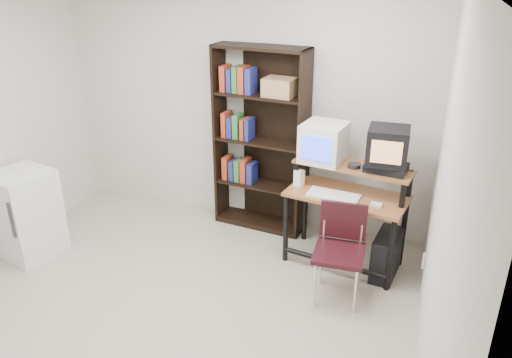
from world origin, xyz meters
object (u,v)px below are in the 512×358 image
(computer_desk, at_px, (347,199))
(pc_tower, at_px, (386,255))
(crt_tv, at_px, (388,146))
(crt_monitor, at_px, (324,142))
(mini_fridge, at_px, (26,214))
(bookshelf, at_px, (261,139))
(school_chair, at_px, (341,243))

(computer_desk, bearing_deg, pc_tower, -3.19)
(crt_tv, relative_size, pc_tower, 0.80)
(crt_tv, bearing_deg, computer_desk, -169.68)
(pc_tower, bearing_deg, crt_tv, 131.67)
(crt_monitor, relative_size, pc_tower, 0.98)
(crt_monitor, distance_m, pc_tower, 1.19)
(computer_desk, bearing_deg, mini_fridge, -154.37)
(computer_desk, height_order, crt_tv, crt_tv)
(bookshelf, bearing_deg, crt_monitor, -18.76)
(crt_tv, bearing_deg, pc_tower, -57.78)
(computer_desk, height_order, mini_fridge, computer_desk)
(computer_desk, bearing_deg, crt_tv, 21.58)
(school_chair, bearing_deg, crt_monitor, 112.48)
(crt_monitor, distance_m, school_chair, 0.98)
(pc_tower, height_order, mini_fridge, mini_fridge)
(pc_tower, bearing_deg, school_chair, -123.00)
(crt_tv, xyz_separation_m, pc_tower, (0.11, -0.16, -1.00))
(crt_monitor, distance_m, bookshelf, 0.81)
(pc_tower, height_order, bookshelf, bookshelf)
(crt_monitor, distance_m, mini_fridge, 2.97)
(school_chair, xyz_separation_m, bookshelf, (-1.05, 1.00, 0.48))
(school_chair, bearing_deg, bookshelf, 132.90)
(crt_monitor, bearing_deg, computer_desk, -18.91)
(computer_desk, relative_size, mini_fridge, 1.33)
(computer_desk, relative_size, pc_tower, 2.58)
(crt_monitor, relative_size, mini_fridge, 0.51)
(crt_monitor, xyz_separation_m, school_chair, (0.32, -0.67, -0.64))
(crt_monitor, relative_size, bookshelf, 0.23)
(mini_fridge, bearing_deg, computer_desk, 30.41)
(crt_tv, xyz_separation_m, school_chair, (-0.26, -0.59, -0.70))
(pc_tower, bearing_deg, computer_desk, 174.99)
(crt_monitor, height_order, crt_tv, crt_tv)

